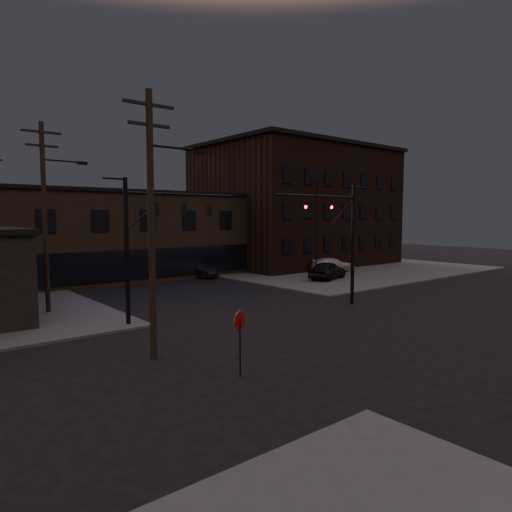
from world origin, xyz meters
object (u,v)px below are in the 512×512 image
at_px(stop_sign, 240,328).
at_px(car_crossing, 198,271).
at_px(traffic_signal_far, 149,233).
at_px(parked_car_lot_a, 327,270).
at_px(traffic_signal_near, 342,232).
at_px(parked_car_lot_b, 333,265).

relative_size(stop_sign, car_crossing, 0.61).
height_order(traffic_signal_far, parked_car_lot_a, traffic_signal_far).
bearing_deg(stop_sign, traffic_signal_near, 25.90).
relative_size(traffic_signal_near, traffic_signal_far, 1.00).
distance_m(traffic_signal_near, stop_sign, 15.17).
xyz_separation_m(parked_car_lot_a, car_crossing, (-8.22, 9.33, -0.31)).
bearing_deg(stop_sign, traffic_signal_far, 82.68).
relative_size(traffic_signal_near, parked_car_lot_a, 1.64).
distance_m(stop_sign, car_crossing, 28.03).
distance_m(traffic_signal_far, parked_car_lot_a, 21.47).
height_order(traffic_signal_near, parked_car_lot_a, traffic_signal_near).
xyz_separation_m(stop_sign, car_crossing, (13.50, 24.54, -1.17)).
distance_m(traffic_signal_near, parked_car_lot_b, 18.52).
bearing_deg(traffic_signal_near, parked_car_lot_a, 46.21).
bearing_deg(car_crossing, stop_sign, -134.58).
relative_size(traffic_signal_far, stop_sign, 3.23).
bearing_deg(stop_sign, parked_car_lot_b, 35.32).
distance_m(traffic_signal_near, car_crossing, 18.55).
height_order(traffic_signal_far, car_crossing, traffic_signal_far).
bearing_deg(parked_car_lot_b, car_crossing, 94.67).
relative_size(parked_car_lot_a, parked_car_lot_b, 0.99).
distance_m(parked_car_lot_b, car_crossing, 14.26).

